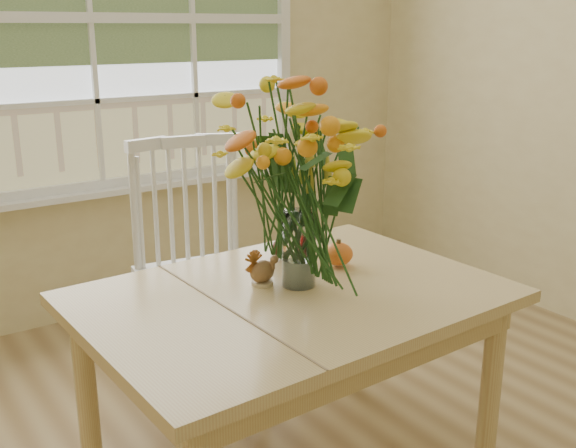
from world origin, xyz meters
TOP-DOWN VIEW (x-y plane):
  - wall_back at (0.00, 2.25)m, footprint 4.00×0.02m
  - window at (0.00, 2.21)m, footprint 2.42×0.12m
  - dining_table at (0.00, 0.50)m, footprint 1.33×0.97m
  - windsor_chair at (0.06, 1.30)m, footprint 0.55×0.53m
  - flower_vase at (0.06, 0.53)m, footprint 0.52×0.52m
  - pumpkin at (0.28, 0.60)m, footprint 0.10×0.10m
  - turkey_figurine at (-0.04, 0.60)m, footprint 0.10×0.08m
  - dark_gourd at (0.16, 0.77)m, footprint 0.13×0.09m

SIDE VIEW (x-z plane):
  - windsor_chair at x=0.06m, z-range 0.06..1.11m
  - dining_table at x=0.00m, z-range 0.26..0.96m
  - dark_gourd at x=0.16m, z-range 0.70..0.78m
  - pumpkin at x=0.28m, z-range 0.70..0.78m
  - turkey_figurine at x=-0.04m, z-range 0.69..0.80m
  - flower_vase at x=0.06m, z-range 0.76..1.37m
  - wall_back at x=0.00m, z-range 0.00..2.70m
  - window at x=0.00m, z-range 0.66..2.40m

